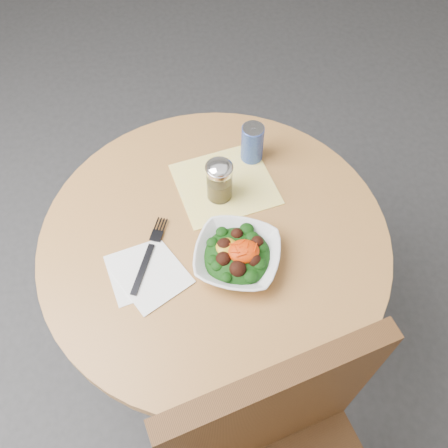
% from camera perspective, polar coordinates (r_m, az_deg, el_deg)
% --- Properties ---
extents(ground, '(6.00, 6.00, 0.00)m').
position_cam_1_polar(ground, '(1.95, -0.74, -13.30)').
color(ground, '#303033').
rests_on(ground, ground).
extents(table, '(0.90, 0.90, 0.75)m').
position_cam_1_polar(table, '(1.45, -0.97, -5.68)').
color(table, black).
rests_on(table, ground).
extents(cloth_napkin, '(0.30, 0.28, 0.00)m').
position_cam_1_polar(cloth_napkin, '(1.37, 0.11, 4.58)').
color(cloth_napkin, yellow).
rests_on(cloth_napkin, table).
extents(paper_napkins, '(0.22, 0.21, 0.00)m').
position_cam_1_polar(paper_napkins, '(1.23, -8.82, -5.69)').
color(paper_napkins, white).
rests_on(paper_napkins, table).
extents(salad_bowl, '(0.26, 0.26, 0.08)m').
position_cam_1_polar(salad_bowl, '(1.21, 1.53, -3.62)').
color(salad_bowl, silver).
rests_on(salad_bowl, table).
extents(fork, '(0.10, 0.22, 0.00)m').
position_cam_1_polar(fork, '(1.26, -8.49, -3.19)').
color(fork, black).
rests_on(fork, table).
extents(spice_shaker, '(0.07, 0.07, 0.13)m').
position_cam_1_polar(spice_shaker, '(1.30, -0.53, 5.01)').
color(spice_shaker, silver).
rests_on(spice_shaker, table).
extents(beverage_can, '(0.06, 0.06, 0.12)m').
position_cam_1_polar(beverage_can, '(1.40, 3.25, 9.23)').
color(beverage_can, '#0D2495').
rests_on(beverage_can, table).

